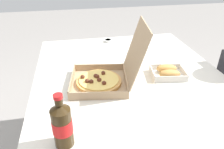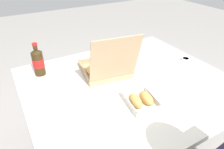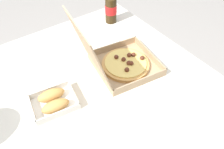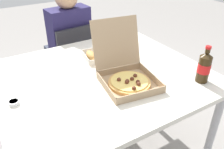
% 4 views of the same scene
% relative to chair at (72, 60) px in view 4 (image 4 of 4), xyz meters
% --- Properties ---
extents(dining_table, '(1.27, 1.10, 0.75)m').
position_rel_chair_xyz_m(dining_table, '(-0.11, -0.78, 0.20)').
color(dining_table, silver).
rests_on(dining_table, ground_plane).
extents(chair, '(0.43, 0.43, 0.83)m').
position_rel_chair_xyz_m(chair, '(0.00, 0.00, 0.00)').
color(chair, '#232328').
rests_on(chair, ground_plane).
extents(diner_person, '(0.37, 0.43, 1.15)m').
position_rel_chair_xyz_m(diner_person, '(-0.00, 0.06, 0.21)').
color(diner_person, '#333847').
rests_on(diner_person, ground_plane).
extents(pizza_box_open, '(0.35, 0.42, 0.33)m').
position_rel_chair_xyz_m(pizza_box_open, '(-0.03, -0.94, 0.32)').
color(pizza_box_open, tan).
rests_on(pizza_box_open, dining_table).
extents(bread_side_box, '(0.18, 0.21, 0.06)m').
position_rel_chair_xyz_m(bread_side_box, '(-0.04, -0.57, 0.30)').
color(bread_side_box, white).
rests_on(bread_side_box, dining_table).
extents(cola_bottle, '(0.07, 0.07, 0.22)m').
position_rel_chair_xyz_m(cola_bottle, '(0.36, -1.16, 0.37)').
color(cola_bottle, '#33230F').
rests_on(cola_bottle, dining_table).
extents(paper_menu, '(0.24, 0.20, 0.00)m').
position_rel_chair_xyz_m(paper_menu, '(-0.52, -0.48, 0.28)').
color(paper_menu, white).
rests_on(paper_menu, dining_table).
extents(dipping_sauce_cup, '(0.06, 0.06, 0.02)m').
position_rel_chair_xyz_m(dipping_sauce_cup, '(-0.64, -0.82, 0.28)').
color(dipping_sauce_cup, white).
rests_on(dipping_sauce_cup, dining_table).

